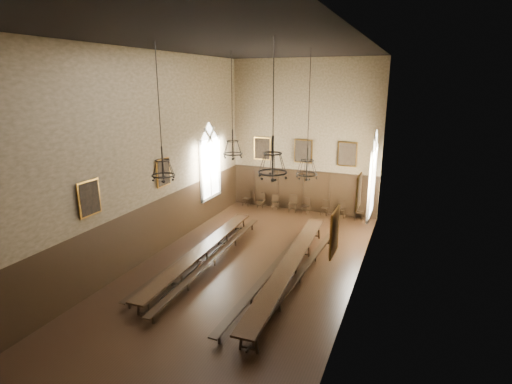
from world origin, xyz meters
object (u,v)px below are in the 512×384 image
Objects in this scene: chair_2 at (275,205)px; chair_6 at (341,212)px; bench_left_outer at (192,254)px; chair_7 at (359,215)px; bench_left_inner at (215,259)px; bench_right_outer at (300,276)px; chandelier_front_right at (273,164)px; chair_0 at (247,201)px; chandelier_back_left at (233,148)px; chandelier_front_left at (163,167)px; bench_right_inner at (275,269)px; chair_1 at (261,203)px; table_left at (203,256)px; chair_4 at (306,209)px; chandelier_back_right at (307,167)px; chair_3 at (293,207)px; table_right at (290,270)px; chair_5 at (325,211)px.

chair_6 is at bearing -18.24° from chair_2.
chair_7 is (6.15, 8.25, 0.04)m from bench_left_outer.
bench_left_inner reaches higher than bench_right_outer.
chair_0 is at bearing 117.41° from chandelier_front_right.
chandelier_back_left is 1.12× the size of chandelier_front_right.
chandelier_front_left reaches higher than bench_left_outer.
chandelier_front_left reaches higher than bench_right_inner.
bench_right_outer is 9.91m from chair_1.
chair_1 is at bearing 94.08° from table_left.
bench_right_inner is at bearing -108.48° from chair_7.
chair_7 is at bearing 19.24° from chair_4.
chair_6 is 0.19× the size of chandelier_back_right.
bench_right_outer is 9.49m from chair_2.
chandelier_front_right is (2.56, -10.84, 4.91)m from chair_3.
bench_right_inner is at bearing -106.20° from chair_6.
chair_2 is (-2.97, 8.36, -0.03)m from bench_right_inner.
chair_2 reaches higher than bench_left_outer.
chair_4 is 0.18× the size of chandelier_back_right.
bench_right_inner is 5.61m from chandelier_front_right.
chandelier_back_left is (0.87, -5.89, 4.47)m from chair_1.
chair_6 is at bearing 82.16° from bench_right_inner.
table_right is 8.49m from chair_7.
chandelier_back_right is (3.91, 2.30, 3.83)m from table_left.
chair_1 is 0.20× the size of chandelier_back_left.
chair_7 reaches higher than bench_right_inner.
chandelier_back_left is (0.93, 2.48, 4.48)m from bench_left_outer.
bench_left_inner is 2.37× the size of chandelier_front_right.
chair_3 is at bearing -168.11° from chair_5.
chair_2 is 0.19× the size of chandelier_back_left.
bench_right_outer is 8.61m from chair_5.
chandelier_back_left is at bearing 84.46° from table_left.
table_left is at bearing -78.14° from chair_1.
chair_3 is at bearing 80.05° from table_left.
chair_4 is at bearing 99.11° from chandelier_front_right.
chair_7 is (2.19, 8.23, 0.01)m from bench_right_inner.
chair_1 is 11.91m from chandelier_front_left.
chair_2 is (0.92, 0.01, -0.01)m from chair_1.
table_left is 5.94m from chandelier_back_right.
table_right is 10.49× the size of chair_6.
chandelier_back_left is at bearing 147.15° from bench_right_outer.
table_left reaches higher than bench_right_inner.
chair_0 is 0.21× the size of chandelier_front_left.
chair_5 is 0.90× the size of chair_6.
table_left is at bearing -126.59° from chair_7.
bench_right_inner reaches higher than bench_left_outer.
chair_3 is at bearing 102.31° from bench_right_inner.
table_right is 10.90× the size of chair_0.
chair_2 is 0.21× the size of chandelier_front_right.
chair_7 is at bearing 75.64° from chandelier_back_right.
chair_3 is (1.17, -0.10, 0.04)m from chair_2.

